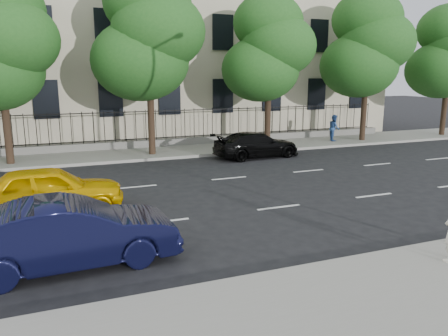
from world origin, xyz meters
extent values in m
plane|color=black|center=(0.00, 0.00, 0.00)|extent=(120.00, 120.00, 0.00)
cube|color=gray|center=(0.00, -4.00, 0.07)|extent=(60.00, 4.00, 0.15)
cube|color=gray|center=(0.00, 14.00, 0.07)|extent=(60.00, 4.00, 0.15)
cube|color=beige|center=(0.00, 23.00, 9.00)|extent=(34.00, 12.00, 18.00)
cube|color=slate|center=(0.00, 15.70, 0.35)|extent=(30.00, 0.50, 0.40)
cube|color=black|center=(0.00, 15.70, 0.65)|extent=(28.80, 0.05, 0.05)
cube|color=black|center=(0.00, 15.70, 2.25)|extent=(28.80, 0.05, 0.05)
cylinder|color=#382619|center=(-9.00, 13.20, 1.64)|extent=(0.36, 0.36, 2.97)
ellipsoid|color=#20541C|center=(-8.50, 13.00, 6.00)|extent=(4.50, 4.50, 3.70)
cylinder|color=#382619|center=(-2.00, 13.20, 1.81)|extent=(0.36, 0.36, 3.32)
ellipsoid|color=#20541C|center=(-2.40, 13.50, 5.09)|extent=(5.13, 5.13, 4.21)
ellipsoid|color=#20541C|center=(-1.50, 13.00, 6.58)|extent=(4.86, 4.86, 4.00)
ellipsoid|color=#20541C|center=(-1.90, 13.60, 8.06)|extent=(4.59, 4.59, 3.78)
cylinder|color=#382619|center=(5.00, 13.20, 1.69)|extent=(0.36, 0.36, 3.08)
ellipsoid|color=#20541C|center=(4.60, 13.50, 4.67)|extent=(4.56, 4.56, 3.74)
ellipsoid|color=#20541C|center=(5.50, 13.00, 5.99)|extent=(4.32, 4.32, 3.55)
ellipsoid|color=#20541C|center=(5.10, 13.60, 7.31)|extent=(4.08, 4.08, 3.36)
cylinder|color=#382619|center=(12.00, 13.20, 1.76)|extent=(0.36, 0.36, 3.22)
ellipsoid|color=#20541C|center=(11.60, 13.50, 4.93)|extent=(4.94, 4.94, 4.06)
ellipsoid|color=#20541C|center=(12.50, 13.00, 6.36)|extent=(4.68, 4.68, 3.85)
ellipsoid|color=#20541C|center=(12.10, 13.60, 7.79)|extent=(4.42, 4.42, 3.64)
cylinder|color=#382619|center=(19.00, 13.20, 1.65)|extent=(0.36, 0.36, 3.01)
ellipsoid|color=#20541C|center=(18.60, 13.50, 4.66)|extent=(4.75, 4.75, 3.90)
imported|color=#E6AE00|center=(-7.20, 4.62, 0.79)|extent=(4.67, 1.96, 1.58)
imported|color=black|center=(-6.73, 0.20, 0.81)|extent=(4.99, 1.93, 1.62)
imported|color=black|center=(3.19, 10.93, 0.69)|extent=(4.89, 2.26, 1.38)
imported|color=#284985|center=(10.03, 13.57, 1.00)|extent=(0.92, 1.01, 1.69)
camera|label=1|loc=(-6.93, -10.04, 4.46)|focal=35.00mm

